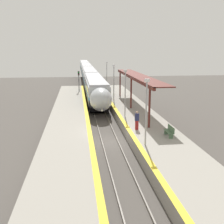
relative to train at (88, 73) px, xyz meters
The scene contains 14 objects.
ground_plane 47.45m from the train, 90.00° to the right, with size 120.00×120.00×0.00m, color #4C4742.
rail_left 47.45m from the train, 90.87° to the right, with size 0.08×90.00×0.15m, color slate.
rail_right 47.45m from the train, 89.13° to the right, with size 0.08×90.00×0.15m, color slate.
train is the anchor object (origin of this frame).
platform_right 47.59m from the train, 85.29° to the right, with size 4.61×64.00×1.00m.
platform_left 47.57m from the train, 94.50° to the right, with size 4.26×64.00×1.00m.
platform_bench 49.70m from the train, 84.42° to the right, with size 0.44×1.62×0.89m.
person_waiting 47.20m from the train, 86.95° to the right, with size 0.36×0.23×1.73m.
railway_signal 23.68m from the train, 95.99° to the right, with size 0.28×0.28×4.51m.
lamppost_near 51.40m from the train, 87.45° to the right, with size 0.36×0.20×5.08m.
lamppost_mid 42.18m from the train, 86.89° to the right, with size 0.36×0.20×5.08m.
lamppost_far 32.96m from the train, 86.02° to the right, with size 0.36×0.20×5.08m.
lamppost_farthest 23.76m from the train, 84.47° to the right, with size 0.36×0.20×5.08m.
station_canopy 38.01m from the train, 83.37° to the right, with size 2.02×20.82×4.02m.
Camera 1 is at (-2.78, -23.87, 8.23)m, focal length 45.00 mm.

